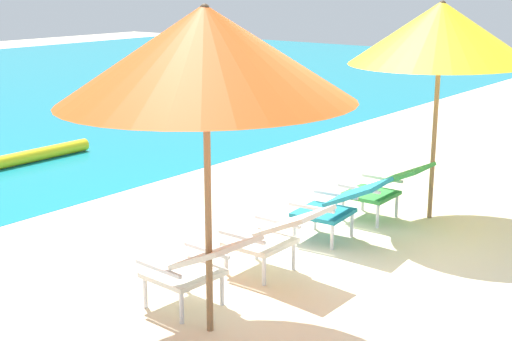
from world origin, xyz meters
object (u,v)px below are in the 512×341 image
(lounge_chair_near_left, at_px, (276,233))
(swim_buoy, at_px, (41,154))
(beach_umbrella_left, at_px, (205,54))
(beach_umbrella_right, at_px, (441,33))
(lounge_chair_far_left, at_px, (198,264))
(lounge_chair_far_right, at_px, (385,186))
(lounge_chair_near_right, at_px, (340,203))

(lounge_chair_near_left, bearing_deg, swim_buoy, 75.80)
(beach_umbrella_left, relative_size, beach_umbrella_right, 0.89)
(lounge_chair_near_left, relative_size, beach_umbrella_left, 0.37)
(lounge_chair_far_left, xyz_separation_m, beach_umbrella_right, (3.31, -0.37, 1.60))
(lounge_chair_near_left, bearing_deg, beach_umbrella_right, -8.16)
(lounge_chair_far_right, relative_size, beach_umbrella_right, 0.33)
(lounge_chair_far_left, distance_m, beach_umbrella_right, 3.69)
(lounge_chair_near_right, xyz_separation_m, beach_umbrella_right, (1.28, -0.36, 1.60))
(swim_buoy, distance_m, lounge_chair_near_left, 5.38)
(swim_buoy, relative_size, beach_umbrella_right, 0.59)
(swim_buoy, height_order, lounge_chair_near_right, lounge_chair_near_right)
(swim_buoy, distance_m, beach_umbrella_right, 5.95)
(lounge_chair_far_left, bearing_deg, lounge_chair_near_left, -2.19)
(lounge_chair_near_left, xyz_separation_m, lounge_chair_near_right, (1.08, 0.03, 0.00))
(lounge_chair_near_left, xyz_separation_m, beach_umbrella_right, (2.36, -0.34, 1.60))
(lounge_chair_near_right, height_order, lounge_chair_far_right, same)
(swim_buoy, xyz_separation_m, lounge_chair_near_left, (-1.32, -5.20, 0.31))
(lounge_chair_far_left, height_order, lounge_chair_far_right, same)
(lounge_chair_near_left, distance_m, lounge_chair_far_right, 1.92)
(swim_buoy, xyz_separation_m, beach_umbrella_left, (-2.44, -5.43, 1.94))
(lounge_chair_near_left, height_order, beach_umbrella_right, beach_umbrella_right)
(lounge_chair_far_left, distance_m, lounge_chair_near_left, 0.95)
(lounge_chair_far_left, xyz_separation_m, lounge_chair_far_right, (2.87, -0.05, 0.00))
(lounge_chair_far_left, relative_size, beach_umbrella_right, 0.33)
(lounge_chair_near_left, height_order, beach_umbrella_left, beach_umbrella_left)
(lounge_chair_near_right, height_order, beach_umbrella_left, beach_umbrella_left)
(lounge_chair_far_left, height_order, beach_umbrella_left, beach_umbrella_left)
(lounge_chair_near_right, bearing_deg, lounge_chair_far_left, 179.73)
(lounge_chair_near_right, distance_m, beach_umbrella_right, 2.08)
(beach_umbrella_left, bearing_deg, lounge_chair_far_left, 57.14)
(lounge_chair_near_left, height_order, lounge_chair_far_right, same)
(swim_buoy, bearing_deg, lounge_chair_far_right, -83.41)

